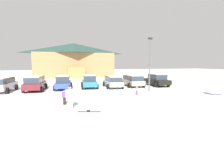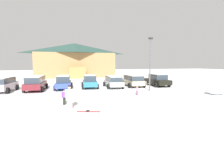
% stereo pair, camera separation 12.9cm
% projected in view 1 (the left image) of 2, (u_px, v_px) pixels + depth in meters
% --- Properties ---
extents(ground, '(160.00, 160.00, 0.00)m').
position_uv_depth(ground, '(122.00, 115.00, 10.65)').
color(ground, white).
extents(ski_lodge, '(18.03, 11.77, 7.90)m').
position_uv_depth(ski_lodge, '(74.00, 60.00, 41.77)').
color(ski_lodge, '#A1774A').
rests_on(ski_lodge, ground).
extents(parked_white_suv, '(2.47, 4.50, 1.61)m').
position_uv_depth(parked_white_suv, '(3.00, 84.00, 19.12)').
color(parked_white_suv, white).
rests_on(parked_white_suv, ground).
extents(parked_maroon_van, '(2.45, 4.87, 1.68)m').
position_uv_depth(parked_maroon_van, '(35.00, 83.00, 20.23)').
color(parked_maroon_van, maroon).
rests_on(parked_maroon_van, ground).
extents(parked_blue_hatchback, '(2.36, 4.74, 1.67)m').
position_uv_depth(parked_blue_hatchback, '(63.00, 82.00, 21.45)').
color(parked_blue_hatchback, '#334AA6').
rests_on(parked_blue_hatchback, ground).
extents(parked_teal_hatchback, '(2.36, 4.24, 1.68)m').
position_uv_depth(parked_teal_hatchback, '(89.00, 81.00, 22.42)').
color(parked_teal_hatchback, teal).
rests_on(parked_teal_hatchback, ground).
extents(parked_silver_wagon, '(2.34, 4.73, 1.51)m').
position_uv_depth(parked_silver_wagon, '(113.00, 81.00, 22.83)').
color(parked_silver_wagon, silver).
rests_on(parked_silver_wagon, ground).
extents(parked_beige_suv, '(2.37, 4.47, 1.58)m').
position_uv_depth(parked_beige_suv, '(133.00, 80.00, 23.82)').
color(parked_beige_suv, '#B0A789').
rests_on(parked_beige_suv, ground).
extents(parked_black_sedan, '(2.36, 4.70, 1.69)m').
position_uv_depth(parked_black_sedan, '(157.00, 80.00, 24.53)').
color(parked_black_sedan, black).
rests_on(parked_black_sedan, ground).
extents(skier_child_in_pink_snowsuit, '(0.18, 0.32, 0.89)m').
position_uv_depth(skier_child_in_pink_snowsuit, '(137.00, 90.00, 17.32)').
color(skier_child_in_pink_snowsuit, '#7A3665').
rests_on(skier_child_in_pink_snowsuit, ground).
extents(skier_child_in_purple_jacket, '(0.39, 0.28, 1.16)m').
position_uv_depth(skier_child_in_purple_jacket, '(64.00, 96.00, 13.19)').
color(skier_child_in_purple_jacket, black).
rests_on(skier_child_in_purple_jacket, ground).
extents(skier_adult_in_blue_parka, '(0.62, 0.26, 1.67)m').
position_uv_depth(skier_adult_in_blue_parka, '(70.00, 96.00, 11.84)').
color(skier_adult_in_blue_parka, '#E6ADC3').
rests_on(skier_adult_in_blue_parka, ground).
extents(pair_of_skis, '(1.56, 0.75, 0.08)m').
position_uv_depth(pair_of_skis, '(89.00, 111.00, 11.35)').
color(pair_of_skis, red).
rests_on(pair_of_skis, ground).
extents(lamp_post, '(0.44, 0.24, 6.01)m').
position_uv_depth(lamp_post, '(150.00, 61.00, 19.82)').
color(lamp_post, '#515459').
rests_on(lamp_post, ground).
extents(plowed_snow_pile, '(1.98, 1.58, 0.67)m').
position_uv_depth(plowed_snow_pile, '(216.00, 91.00, 17.83)').
color(plowed_snow_pile, white).
rests_on(plowed_snow_pile, ground).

